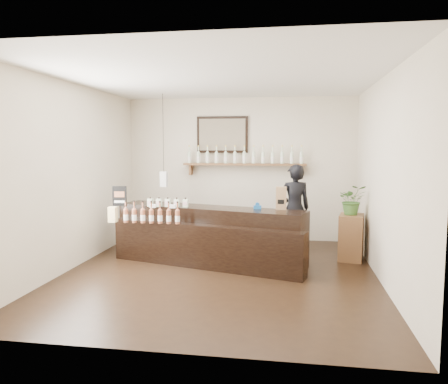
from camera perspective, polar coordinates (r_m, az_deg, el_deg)
name	(u,v)px	position (r m, az deg, el deg)	size (l,w,h in m)	color
ground	(219,273)	(6.48, -0.65, -10.60)	(5.00, 5.00, 0.00)	black
room_shell	(219,157)	(6.21, -0.66, 4.63)	(5.00, 5.00, 5.00)	beige
back_wall_decor	(232,151)	(8.58, 1.05, 5.34)	(2.66, 0.96, 1.69)	brown
counter	(207,237)	(6.99, -2.18, -5.88)	(3.18, 1.67, 1.03)	black
promo_sign	(120,196)	(7.34, -13.48, -0.51)	(0.23, 0.05, 0.33)	black
paper_bag	(281,198)	(6.79, 7.46, -0.80)	(0.17, 0.13, 0.35)	olive
tape_dispenser	(257,206)	(6.82, 4.38, -1.89)	(0.13, 0.06, 0.10)	#175BA4
side_cabinet	(351,237)	(7.46, 16.26, -5.68)	(0.46, 0.57, 0.74)	brown
potted_plant	(352,200)	(7.37, 16.40, -0.99)	(0.44, 0.38, 0.49)	#3A6528
shopkeeper	(294,202)	(7.74, 9.18, -1.36)	(0.63, 0.42, 1.74)	black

